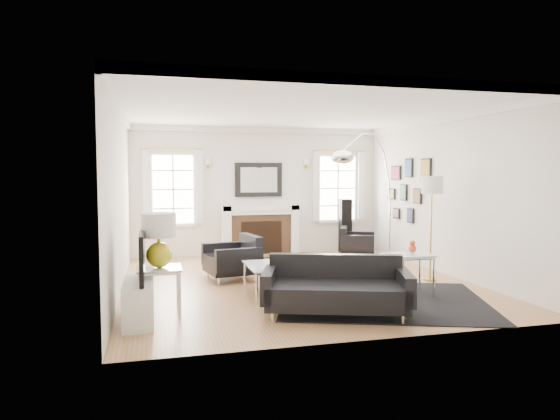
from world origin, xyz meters
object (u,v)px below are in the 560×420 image
object	(u,v)px
gourd_lamp	(159,236)
arc_floor_lamp	(369,195)
fireplace	(260,231)
armchair_left	(235,259)
armchair_right	(356,243)
coffee_table	(281,267)
sofa	(336,289)

from	to	relation	value
gourd_lamp	arc_floor_lamp	distance (m)	4.07
fireplace	gourd_lamp	distance (m)	4.78
fireplace	arc_floor_lamp	xyz separation A→B (m)	(1.45, -2.45, 0.86)
armchair_left	arc_floor_lamp	size ratio (longest dim) A/B	0.40
fireplace	gourd_lamp	xyz separation A→B (m)	(-2.20, -4.22, 0.45)
armchair_right	gourd_lamp	bearing A→B (deg)	-139.57
coffee_table	armchair_left	bearing A→B (deg)	112.37
sofa	armchair_right	bearing A→B (deg)	64.01
fireplace	gourd_lamp	world-z (taller)	gourd_lamp
coffee_table	sofa	bearing A→B (deg)	-70.98
sofa	coffee_table	distance (m)	1.27
sofa	fireplace	bearing A→B (deg)	89.55
armchair_right	coffee_table	size ratio (longest dim) A/B	1.00
armchair_left	gourd_lamp	size ratio (longest dim) A/B	1.50
fireplace	armchair_left	xyz separation A→B (m)	(-0.94, -2.37, -0.20)
arc_floor_lamp	sofa	bearing A→B (deg)	-122.60
armchair_right	armchair_left	bearing A→B (deg)	-149.85
armchair_left	gourd_lamp	world-z (taller)	gourd_lamp
fireplace	armchair_left	size ratio (longest dim) A/B	1.65
fireplace	sofa	size ratio (longest dim) A/B	0.85
armchair_right	arc_floor_lamp	distance (m)	2.14
armchair_right	gourd_lamp	world-z (taller)	gourd_lamp
fireplace	gourd_lamp	size ratio (longest dim) A/B	2.47
sofa	armchair_right	distance (m)	4.54
sofa	arc_floor_lamp	size ratio (longest dim) A/B	0.77
gourd_lamp	arc_floor_lamp	bearing A→B (deg)	25.96
armchair_right	coffee_table	xyz separation A→B (m)	(-2.40, -2.88, 0.12)
armchair_left	arc_floor_lamp	bearing A→B (deg)	-1.90
fireplace	coffee_table	xyz separation A→B (m)	(-0.45, -3.57, -0.13)
armchair_right	arc_floor_lamp	xyz separation A→B (m)	(-0.51, -1.76, 1.10)
sofa	gourd_lamp	xyz separation A→B (m)	(-2.16, 0.54, 0.67)
arc_floor_lamp	coffee_table	bearing A→B (deg)	-149.45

